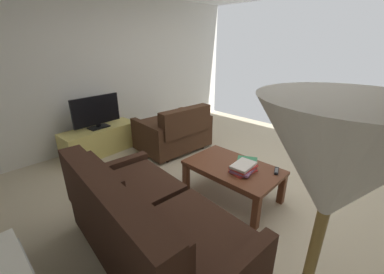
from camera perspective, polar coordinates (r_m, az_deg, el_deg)
ground_plane at (r=3.36m, az=10.63°, el=-10.77°), size 5.28×5.34×0.01m
wall_right at (r=4.83m, az=-16.01°, el=15.20°), size 0.12×5.34×2.60m
sofa_main at (r=2.11m, az=-10.74°, el=-20.17°), size 1.80×1.00×0.92m
loveseat_near at (r=4.14m, az=-4.19°, el=1.46°), size 0.93×1.20×0.81m
coffee_table at (r=2.91m, az=9.73°, el=-7.92°), size 1.09×0.68×0.42m
floor_lamp at (r=0.65m, az=29.66°, el=-12.58°), size 0.37×0.37×1.68m
tv_stand at (r=4.36m, az=-20.98°, el=-0.68°), size 0.53×1.26×0.45m
flat_tv at (r=4.21m, az=-21.91°, el=5.63°), size 0.22×0.81×0.53m
book_stack at (r=2.76m, az=12.19°, el=-7.20°), size 0.26×0.33×0.10m
tv_remote at (r=2.88m, az=19.55°, el=-7.65°), size 0.10×0.16×0.02m
loose_magazine at (r=3.01m, az=13.04°, el=-5.71°), size 0.35×0.36×0.01m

